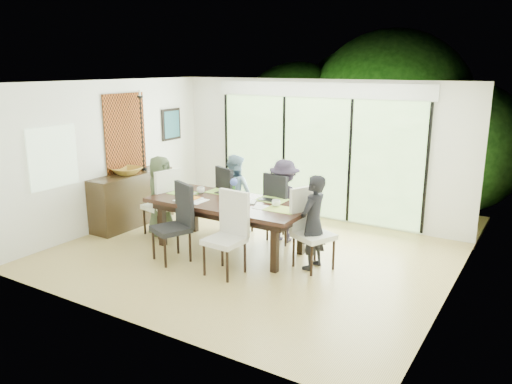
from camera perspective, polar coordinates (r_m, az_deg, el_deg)
The scene contains 62 objects.
floor at distance 7.99m, azimuth -0.95°, elevation -7.38°, with size 6.00×5.00×0.01m, color olive.
ceiling at distance 7.43m, azimuth -1.03°, elevation 12.43°, with size 6.00×5.00×0.01m, color white.
wall_back at distance 9.77m, azimuth 6.97°, elevation 4.78°, with size 6.00×0.02×2.70m, color white.
wall_front at distance 5.71m, azimuth -14.66°, elevation -2.42°, with size 6.00×0.02×2.70m, color beige.
wall_left at distance 9.53m, azimuth -16.47°, elevation 4.06°, with size 0.02×5.00×2.70m, color silver.
wall_right at distance 6.54m, azimuth 21.86°, elevation -0.89°, with size 0.02×5.00×2.70m, color white.
glass_doors at distance 9.76m, azimuth 6.85°, elevation 3.88°, with size 4.20×0.02×2.30m, color #598C3F.
blinds_header at distance 9.61m, azimuth 7.06°, elevation 11.52°, with size 4.40×0.06×0.28m, color white.
mullion_a at distance 10.79m, azimuth -3.38°, elevation 4.94°, with size 0.05×0.04×2.30m, color black.
mullion_b at distance 10.06m, azimuth 3.20°, elevation 4.27°, with size 0.05×0.04×2.30m, color black.
mullion_c at distance 9.49m, azimuth 10.67°, elevation 3.43°, with size 0.05×0.04×2.30m, color black.
mullion_d at distance 9.10m, azimuth 18.91°, elevation 2.44°, with size 0.05×0.04×2.30m, color black.
side_window at distance 8.73m, azimuth -22.18°, elevation 3.70°, with size 0.02×0.90×1.00m, color #8CAD7F.
deck at distance 10.88m, azimuth 8.72°, elevation -1.87°, with size 6.00×1.80×0.10m, color brown.
rail_top at distance 11.45m, azimuth 10.40°, elevation 1.97°, with size 6.00×0.08×0.06m, color brown.
foliage_left at distance 12.93m, azimuth 4.72°, elevation 7.55°, with size 3.20×3.20×3.20m, color #14380F.
foliage_mid at distance 12.64m, azimuth 15.05°, elevation 8.60°, with size 4.00×4.00×4.00m, color #14380F.
foliage_right at distance 11.53m, azimuth 22.30°, elevation 4.81°, with size 2.80×2.80×2.80m, color #14380F.
foliage_far at distance 13.63m, azimuth 11.81°, elevation 8.40°, with size 3.60×3.60×3.60m, color #14380F.
table_top at distance 8.05m, azimuth -3.02°, elevation -1.25°, with size 2.64×1.21×0.07m, color black.
table_apron at distance 8.07m, azimuth -3.01°, elevation -1.93°, with size 2.42×0.99×0.11m, color black.
table_leg_fl at distance 8.49m, azimuth -10.67°, elevation -3.56°, with size 0.10×0.10×0.76m, color black.
table_leg_fr at distance 7.28m, azimuth 2.15°, elevation -6.35°, with size 0.10×0.10×0.76m, color black.
table_leg_bl at distance 9.12m, azimuth -7.06°, elevation -2.18°, with size 0.10×0.10×0.76m, color black.
table_leg_br at distance 8.00m, azimuth 5.19°, elevation -4.48°, with size 0.10×0.10×0.76m, color black.
chair_left_end at distance 9.01m, azimuth -10.89°, elevation -1.04°, with size 0.51×0.51×1.21m, color white, non-canonical shape.
chair_right_end at distance 7.39m, azimuth 6.66°, elevation -4.27°, with size 0.51×0.51×1.21m, color silver, non-canonical shape.
chair_far_left at distance 9.02m, azimuth -2.30°, elevation -0.76°, with size 0.51×0.51×1.21m, color black, non-canonical shape.
chair_far_right at distance 8.52m, azimuth 3.30°, elevation -1.68°, with size 0.51×0.51×1.21m, color black, non-canonical shape.
chair_near_left at distance 7.74m, azimuth -9.72°, elevation -3.52°, with size 0.51×0.51×1.21m, color black, non-canonical shape.
chair_near_right at distance 7.15m, azimuth -3.64°, elevation -4.85°, with size 0.51×0.51×1.21m, color silver, non-canonical shape.
person_left_end at distance 8.97m, azimuth -10.83°, elevation -0.41°, with size 0.66×0.42×1.42m, color #3F4A31.
person_right_end at distance 7.37m, azimuth 6.54°, elevation -3.48°, with size 0.66×0.42×1.42m, color black.
person_far_left at distance 8.98m, azimuth -2.38°, elevation -0.15°, with size 0.66×0.42×1.42m, color #7D9DB4.
person_far_right at distance 8.48m, azimuth 3.24°, elevation -1.03°, with size 0.66×0.42×1.42m, color #271F2F.
placemat_left at distance 8.60m, azimuth -8.25°, elevation -0.12°, with size 0.48×0.35×0.01m, color #7DAD3E.
placemat_right at distance 7.56m, azimuth 2.93°, elevation -1.99°, with size 0.48×0.35×0.01m, color #9CB33F.
placemat_far_l at distance 8.61m, azimuth -3.98°, elevation 0.01°, with size 0.48×0.35×0.01m, color #99C747.
placemat_far_r at distance 8.08m, azimuth 1.80°, elevation -0.90°, with size 0.48×0.35×0.01m, color #9AC546.
placemat_paper at distance 8.13m, azimuth -7.42°, elevation -0.93°, with size 0.48×0.35×0.01m, color white.
tablet_far_l at distance 8.51m, azimuth -3.63°, elevation -0.08°, with size 0.29×0.20×0.01m, color black.
tablet_far_r at distance 8.06m, azimuth 1.32°, elevation -0.87°, with size 0.26×0.19×0.01m, color black.
papers at distance 7.64m, azimuth 1.10°, elevation -1.82°, with size 0.33×0.24×0.00m, color white.
platter_base at distance 8.12m, azimuth -7.42°, elevation -0.82°, with size 0.29×0.29×0.03m, color white.
platter_snacks at distance 8.12m, azimuth -7.43°, elevation -0.69°, with size 0.22×0.22×0.02m, color orange.
vase at distance 8.03m, azimuth -2.53°, elevation -0.54°, with size 0.09×0.09×0.13m, color silver.
hyacinth_stems at distance 8.00m, azimuth -2.54°, elevation 0.38°, with size 0.04×0.04×0.18m, color #337226.
hyacinth_blooms at distance 7.98m, azimuth -2.55°, elevation 1.15°, with size 0.12×0.12×0.12m, color #5067C9.
laptop at distance 8.46m, azimuth -8.16°, elevation -0.28°, with size 0.36×0.23×0.03m, color silver.
cup_a at distance 8.54m, azimuth -6.33°, elevation 0.20°, with size 0.14×0.14×0.11m, color white.
cup_b at distance 7.86m, azimuth -2.54°, elevation -0.98°, with size 0.11×0.11×0.10m, color white.
cup_c at distance 7.70m, azimuth 2.31°, elevation -1.30°, with size 0.14×0.14×0.11m, color white.
book at distance 7.94m, azimuth -1.33°, elevation -1.12°, with size 0.18×0.25×0.02m, color white.
sideboard at distance 9.72m, azimuth -13.94°, elevation -0.77°, with size 0.49×1.75×0.99m, color black.
bowl at distance 9.52m, azimuth -14.56°, elevation 2.34°, with size 0.52×0.52×0.13m, color brown.
candlestick_base at distance 9.84m, azimuth -12.68°, elevation 2.58°, with size 0.11×0.11×0.04m, color black.
candlestick_shaft at distance 9.73m, azimuth -12.90°, elevation 6.57°, with size 0.03×0.03×1.37m, color black.
candlestick_pan at distance 9.66m, azimuth -13.12°, elevation 10.56°, with size 0.11×0.11×0.03m, color black.
candle at distance 9.66m, azimuth -13.15°, elevation 10.95°, with size 0.04×0.04×0.11m, color silver.
tapestry at distance 9.72m, azimuth -14.71°, elevation 6.46°, with size 0.02×1.00×1.50m, color #8C3C14.
art_frame at distance 10.65m, azimuth -9.67°, elevation 7.64°, with size 0.03×0.55×0.65m, color black.
art_canvas at distance 10.64m, azimuth -9.59°, elevation 7.63°, with size 0.01×0.45×0.55m, color #1A4854.
Camera 1 is at (4.00, -6.26, 2.95)m, focal length 35.00 mm.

